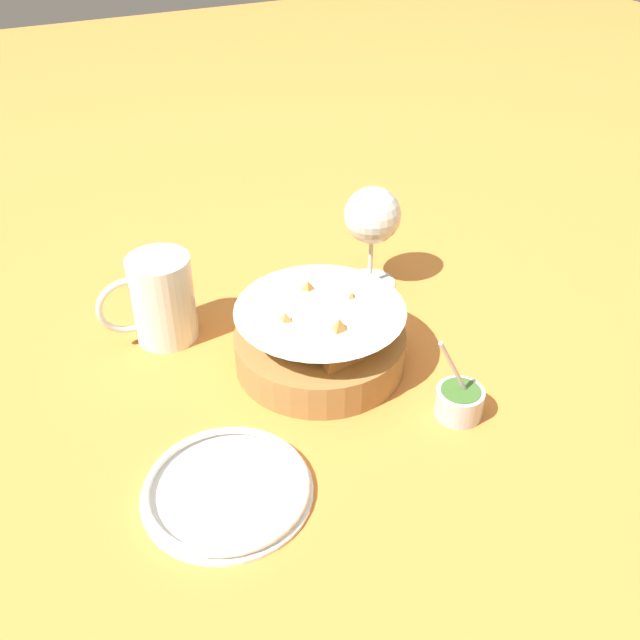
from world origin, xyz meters
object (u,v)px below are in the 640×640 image
(food_basket, at_px, (320,338))
(side_plate, at_px, (227,489))
(beer_mug, at_px, (162,302))
(wine_glass, at_px, (372,219))
(sauce_cup, at_px, (459,401))

(food_basket, relative_size, side_plate, 1.21)
(beer_mug, distance_m, side_plate, 0.30)
(food_basket, xyz_separation_m, wine_glass, (-0.15, -0.14, 0.07))
(sauce_cup, bearing_deg, beer_mug, -49.13)
(side_plate, bearing_deg, beer_mug, -94.47)
(beer_mug, relative_size, side_plate, 0.71)
(wine_glass, bearing_deg, side_plate, 40.81)
(sauce_cup, distance_m, side_plate, 0.28)
(side_plate, bearing_deg, wine_glass, -139.19)
(food_basket, height_order, beer_mug, beer_mug)
(sauce_cup, bearing_deg, side_plate, -1.36)
(food_basket, height_order, sauce_cup, sauce_cup)
(sauce_cup, distance_m, beer_mug, 0.40)
(food_basket, bearing_deg, sauce_cup, 122.92)
(sauce_cup, xyz_separation_m, side_plate, (0.28, -0.01, -0.01))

